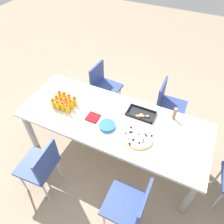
# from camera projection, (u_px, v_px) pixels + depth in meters

# --- Properties ---
(ground_plane) EXTENTS (12.00, 12.00, 0.00)m
(ground_plane) POSITION_uv_depth(u_px,v_px,m) (113.00, 153.00, 3.11)
(ground_plane) COLOR gray
(party_table) EXTENTS (2.34, 0.92, 0.74)m
(party_table) POSITION_uv_depth(u_px,v_px,m) (113.00, 122.00, 2.63)
(party_table) COLOR silver
(party_table) RESTS_ON ground_plane
(chair_far_left) EXTENTS (0.43, 0.43, 0.83)m
(chair_far_left) POSITION_uv_depth(u_px,v_px,m) (103.00, 84.00, 3.43)
(chair_far_left) COLOR #33478C
(chair_far_left) RESTS_ON ground_plane
(chair_near_left) EXTENTS (0.43, 0.43, 0.83)m
(chair_near_left) POSITION_uv_depth(u_px,v_px,m) (41.00, 165.00, 2.41)
(chair_near_left) COLOR #33478C
(chair_near_left) RESTS_ON ground_plane
(chair_far_right) EXTENTS (0.41, 0.41, 0.83)m
(chair_far_right) POSITION_uv_depth(u_px,v_px,m) (168.00, 103.00, 3.13)
(chair_far_right) COLOR #33478C
(chair_far_right) RESTS_ON ground_plane
(chair_near_right) EXTENTS (0.40, 0.40, 0.83)m
(chair_near_right) POSITION_uv_depth(u_px,v_px,m) (131.00, 205.00, 2.10)
(chair_near_right) COLOR #33478C
(chair_near_right) RESTS_ON ground_plane
(juice_bottle_0) EXTENTS (0.06, 0.06, 0.14)m
(juice_bottle_0) POSITION_uv_depth(u_px,v_px,m) (53.00, 103.00, 2.68)
(juice_bottle_0) COLOR #F8AB14
(juice_bottle_0) RESTS_ON party_table
(juice_bottle_1) EXTENTS (0.06, 0.06, 0.14)m
(juice_bottle_1) POSITION_uv_depth(u_px,v_px,m) (58.00, 105.00, 2.66)
(juice_bottle_1) COLOR #FAAE14
(juice_bottle_1) RESTS_ON party_table
(juice_bottle_2) EXTENTS (0.06, 0.06, 0.14)m
(juice_bottle_2) POSITION_uv_depth(u_px,v_px,m) (63.00, 106.00, 2.64)
(juice_bottle_2) COLOR #F9AC14
(juice_bottle_2) RESTS_ON party_table
(juice_bottle_3) EXTENTS (0.05, 0.05, 0.14)m
(juice_bottle_3) POSITION_uv_depth(u_px,v_px,m) (67.00, 109.00, 2.62)
(juice_bottle_3) COLOR #FAAE14
(juice_bottle_3) RESTS_ON party_table
(juice_bottle_4) EXTENTS (0.05, 0.05, 0.14)m
(juice_bottle_4) POSITION_uv_depth(u_px,v_px,m) (57.00, 100.00, 2.73)
(juice_bottle_4) COLOR #F9AB14
(juice_bottle_4) RESTS_ON party_table
(juice_bottle_5) EXTENTS (0.06, 0.06, 0.13)m
(juice_bottle_5) POSITION_uv_depth(u_px,v_px,m) (61.00, 101.00, 2.71)
(juice_bottle_5) COLOR #F9AD14
(juice_bottle_5) RESTS_ON party_table
(juice_bottle_6) EXTENTS (0.06, 0.06, 0.15)m
(juice_bottle_6) POSITION_uv_depth(u_px,v_px,m) (66.00, 102.00, 2.69)
(juice_bottle_6) COLOR #FAAC14
(juice_bottle_6) RESTS_ON party_table
(juice_bottle_7) EXTENTS (0.06, 0.06, 0.15)m
(juice_bottle_7) POSITION_uv_depth(u_px,v_px,m) (71.00, 104.00, 2.66)
(juice_bottle_7) COLOR #FAAE14
(juice_bottle_7) RESTS_ON party_table
(juice_bottle_8) EXTENTS (0.06, 0.06, 0.15)m
(juice_bottle_8) POSITION_uv_depth(u_px,v_px,m) (60.00, 96.00, 2.78)
(juice_bottle_8) COLOR #F9AF14
(juice_bottle_8) RESTS_ON party_table
(juice_bottle_9) EXTENTS (0.06, 0.06, 0.15)m
(juice_bottle_9) POSITION_uv_depth(u_px,v_px,m) (65.00, 97.00, 2.76)
(juice_bottle_9) COLOR #FBAC14
(juice_bottle_9) RESTS_ON party_table
(juice_bottle_10) EXTENTS (0.06, 0.06, 0.14)m
(juice_bottle_10) POSITION_uv_depth(u_px,v_px,m) (69.00, 99.00, 2.74)
(juice_bottle_10) COLOR #F9AE14
(juice_bottle_10) RESTS_ON party_table
(juice_bottle_11) EXTENTS (0.06, 0.06, 0.13)m
(juice_bottle_11) POSITION_uv_depth(u_px,v_px,m) (75.00, 101.00, 2.71)
(juice_bottle_11) COLOR #F8AF14
(juice_bottle_11) RESTS_ON party_table
(fruit_pizza) EXTENTS (0.34, 0.34, 0.05)m
(fruit_pizza) POSITION_uv_depth(u_px,v_px,m) (138.00, 137.00, 2.37)
(fruit_pizza) COLOR tan
(fruit_pizza) RESTS_ON party_table
(snack_tray) EXTENTS (0.35, 0.20, 0.04)m
(snack_tray) POSITION_uv_depth(u_px,v_px,m) (141.00, 114.00, 2.62)
(snack_tray) COLOR black
(snack_tray) RESTS_ON party_table
(plate_stack) EXTENTS (0.20, 0.20, 0.04)m
(plate_stack) POSITION_uv_depth(u_px,v_px,m) (107.00, 126.00, 2.48)
(plate_stack) COLOR blue
(plate_stack) RESTS_ON party_table
(napkin_stack) EXTENTS (0.15, 0.15, 0.02)m
(napkin_stack) POSITION_uv_depth(u_px,v_px,m) (93.00, 117.00, 2.59)
(napkin_stack) COLOR red
(napkin_stack) RESTS_ON party_table
(cardboard_tube) EXTENTS (0.04, 0.04, 0.17)m
(cardboard_tube) POSITION_uv_depth(u_px,v_px,m) (175.00, 113.00, 2.53)
(cardboard_tube) COLOR #9E7A56
(cardboard_tube) RESTS_ON party_table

